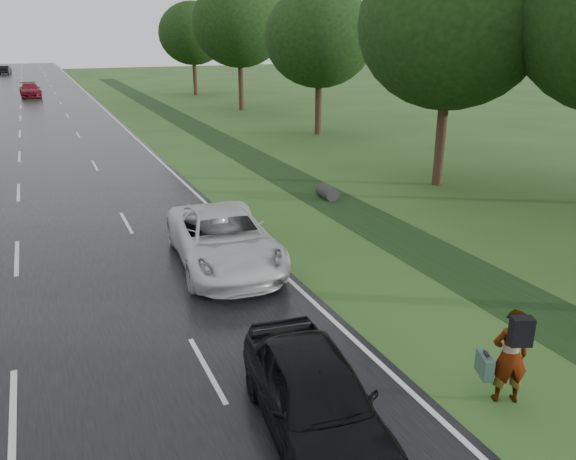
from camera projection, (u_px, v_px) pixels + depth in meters
The scene contains 14 objects.
ground at pixel (13, 417), 9.81m from camera, with size 220.00×220.00×0.00m, color #2C4F1C.
road at pixel (21, 111), 48.56m from camera, with size 14.00×180.00×0.04m, color black.
edge_stripe_east at pixel (102, 107), 51.16m from camera, with size 0.12×180.00×0.01m, color silver.
center_line at pixel (20, 111), 48.56m from camera, with size 0.12×180.00×0.01m, color silver.
drainage_ditch at pixel (252, 157), 30.34m from camera, with size 2.20×120.00×0.56m.
tree_east_b at pixel (451, 25), 22.77m from camera, with size 7.60×7.60×10.11m.
tree_east_c at pixel (320, 37), 35.47m from camera, with size 7.00×7.00×9.29m.
tree_east_d at pixel (239, 24), 47.04m from camera, with size 8.00×8.00×10.76m.
tree_east_f at pixel (193, 33), 59.24m from camera, with size 7.20×7.20×9.62m.
pedestrian at pixel (509, 355), 9.95m from camera, with size 0.90×0.94×1.84m.
white_pickup at pixel (224, 239), 15.96m from camera, with size 2.61×5.66×1.57m, color silver.
dark_sedan at pixel (315, 396), 9.12m from camera, with size 1.73×4.30×1.47m, color black.
far_car_red at pixel (30, 90), 59.14m from camera, with size 1.98×4.86×1.41m, color maroon.
far_car_dark at pixel (5, 70), 92.52m from camera, with size 1.42×4.08×1.34m, color black.
Camera 1 is at (1.05, -9.42, 6.34)m, focal length 35.00 mm.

